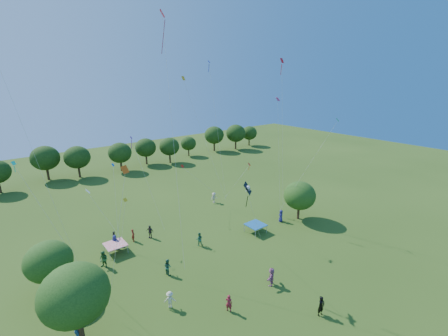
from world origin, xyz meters
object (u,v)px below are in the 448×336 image
man_in_black (321,306)px  red_high_kite (166,61)px  tent_blue (256,225)px  pirate_kite (248,189)px  near_tree_north (49,261)px  near_tree_east (300,196)px  tent_red_stripe (115,244)px  near_tree_west (75,295)px

man_in_black → red_high_kite: 25.40m
tent_blue → pirate_kite: pirate_kite is taller
man_in_black → pirate_kite: (-1.60, 7.40, 8.47)m
near_tree_north → near_tree_east: (29.74, -4.35, 0.10)m
tent_red_stripe → pirate_kite: bearing=-56.0°
near_tree_west → tent_red_stripe: 12.37m
near_tree_north → tent_blue: bearing=-8.6°
near_tree_north → tent_blue: (22.36, -3.39, -2.33)m
near_tree_north → pirate_kite: (15.21, -9.40, 6.01)m
near_tree_east → pirate_kite: pirate_kite is taller
near_tree_east → tent_blue: near_tree_east is taller
tent_red_stripe → pirate_kite: pirate_kite is taller
tent_red_stripe → tent_blue: same height
near_tree_north → man_in_black: near_tree_north is taller
near_tree_west → man_in_black: 19.14m
near_tree_north → red_high_kite: red_high_kite is taller
near_tree_north → red_high_kite: 20.93m
near_tree_north → near_tree_east: bearing=-8.3°
pirate_kite → near_tree_north: bearing=148.3°
near_tree_west → tent_blue: bearing=9.8°
near_tree_east → man_in_black: bearing=-136.1°
tent_red_stripe → pirate_kite: 17.22m
man_in_black → red_high_kite: bearing=112.8°
red_high_kite → near_tree_north: bearing=173.8°
man_in_black → tent_blue: bearing=73.2°
near_tree_north → tent_red_stripe: size_ratio=2.36×
man_in_black → tent_red_stripe: bearing=122.5°
near_tree_north → tent_red_stripe: near_tree_north is taller
near_tree_north → man_in_black: bearing=-45.0°
near_tree_west → pirate_kite: (14.61, -2.24, 5.18)m
tent_red_stripe → man_in_black: man_in_black is taller
pirate_kite → red_high_kite: bearing=111.4°
near_tree_west → near_tree_north: near_tree_west is taller
near_tree_east → pirate_kite: 16.47m
pirate_kite → red_high_kite: 14.08m
near_tree_west → near_tree_north: size_ratio=1.23×
man_in_black → near_tree_north: bearing=140.7°
near_tree_west → near_tree_east: size_ratio=1.18×
tent_red_stripe → red_high_kite: bearing=-39.8°
near_tree_north → tent_red_stripe: 7.80m
tent_red_stripe → near_tree_west: bearing=-121.1°
man_in_black → pirate_kite: pirate_kite is taller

